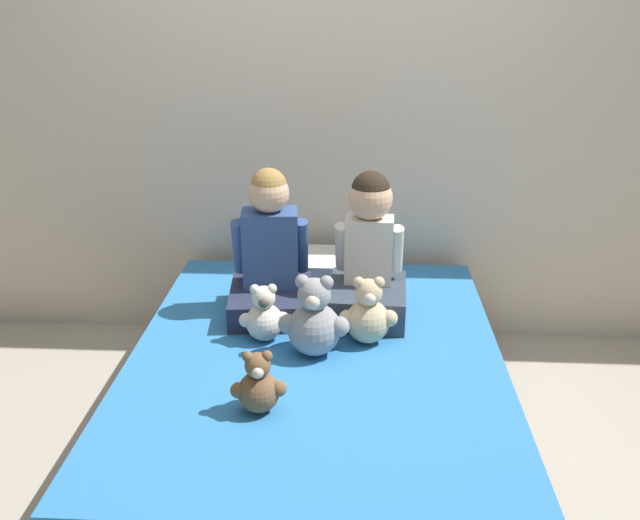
% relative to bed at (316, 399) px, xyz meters
% --- Properties ---
extents(ground_plane, '(14.00, 14.00, 0.00)m').
position_rel_bed_xyz_m(ground_plane, '(0.00, 0.00, -0.21)').
color(ground_plane, '#B2A899').
extents(wall_behind_bed, '(8.00, 0.06, 2.50)m').
position_rel_bed_xyz_m(wall_behind_bed, '(0.00, 1.03, 1.04)').
color(wall_behind_bed, beige).
rests_on(wall_behind_bed, ground_plane).
extents(bed, '(1.48, 1.89, 0.43)m').
position_rel_bed_xyz_m(bed, '(0.00, 0.00, 0.00)').
color(bed, '#2D2D33').
rests_on(bed, ground_plane).
extents(child_on_left, '(0.39, 0.42, 0.64)m').
position_rel_bed_xyz_m(child_on_left, '(-0.22, 0.37, 0.47)').
color(child_on_left, '#282D47').
rests_on(child_on_left, bed).
extents(child_on_right, '(0.35, 0.40, 0.64)m').
position_rel_bed_xyz_m(child_on_right, '(0.21, 0.37, 0.48)').
color(child_on_right, '#384251').
rests_on(child_on_right, bed).
extents(teddy_bear_held_by_left_child, '(0.20, 0.15, 0.25)m').
position_rel_bed_xyz_m(teddy_bear_held_by_left_child, '(-0.22, 0.10, 0.32)').
color(teddy_bear_held_by_left_child, silver).
rests_on(teddy_bear_held_by_left_child, bed).
extents(teddy_bear_held_by_right_child, '(0.24, 0.18, 0.28)m').
position_rel_bed_xyz_m(teddy_bear_held_by_right_child, '(0.20, 0.11, 0.34)').
color(teddy_bear_held_by_right_child, '#D1B78E').
rests_on(teddy_bear_held_by_right_child, bed).
extents(teddy_bear_between_children, '(0.28, 0.21, 0.33)m').
position_rel_bed_xyz_m(teddy_bear_between_children, '(-0.01, 0.00, 0.36)').
color(teddy_bear_between_children, '#939399').
rests_on(teddy_bear_between_children, bed).
extents(teddy_bear_at_foot_of_bed, '(0.19, 0.14, 0.23)m').
position_rel_bed_xyz_m(teddy_bear_at_foot_of_bed, '(-0.17, -0.40, 0.31)').
color(teddy_bear_at_foot_of_bed, brown).
rests_on(teddy_bear_at_foot_of_bed, bed).
extents(pillow_at_headboard, '(0.52, 0.31, 0.11)m').
position_rel_bed_xyz_m(pillow_at_headboard, '(0.00, 0.76, 0.27)').
color(pillow_at_headboard, silver).
rests_on(pillow_at_headboard, bed).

